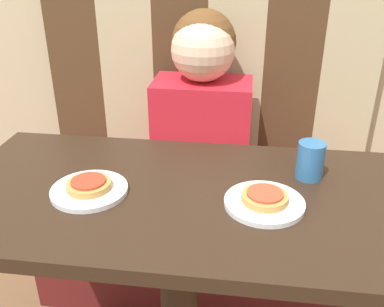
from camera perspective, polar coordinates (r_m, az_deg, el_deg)
booth_seat at (r=1.76m, az=1.18°, el=-11.16°), size 1.23×0.46×0.44m
booth_backrest at (r=1.66m, az=2.14°, el=9.31°), size 1.23×0.07×0.73m
dining_table at (r=1.08m, az=-1.92°, el=-10.28°), size 1.10×0.56×0.77m
person at (r=1.49m, az=1.40°, el=6.51°), size 0.34×0.24×0.66m
plate_left at (r=1.04m, az=-13.52°, el=-4.79°), size 0.18×0.18×0.01m
plate_right at (r=0.98m, az=9.61°, el=-6.52°), size 0.18×0.18×0.01m
pizza_left at (r=1.03m, az=-13.61°, el=-4.04°), size 0.10×0.10×0.02m
pizza_right at (r=0.97m, az=9.68°, el=-5.73°), size 0.10×0.10×0.02m
drinking_cup at (r=1.09m, az=15.49°, el=-0.90°), size 0.07×0.07×0.09m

